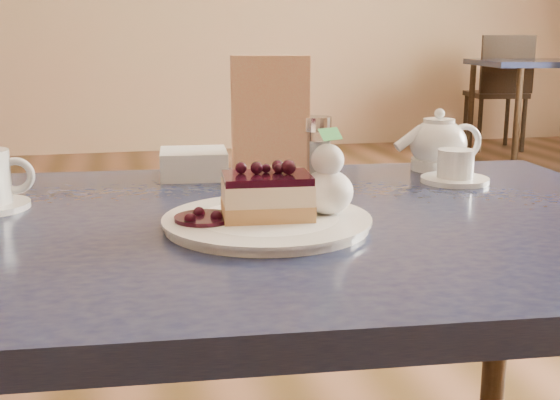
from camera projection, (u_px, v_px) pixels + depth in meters
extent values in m
cube|color=#222A41|center=(263.00, 231.00, 0.91)|extent=(1.14, 0.81, 0.04)
cylinder|color=black|center=(496.00, 348.00, 1.35)|extent=(0.05, 0.05, 0.64)
cylinder|color=white|center=(267.00, 222.00, 0.86)|extent=(0.25, 0.25, 0.01)
cube|color=tan|center=(267.00, 210.00, 0.85)|extent=(0.11, 0.09, 0.02)
cube|color=#FFE0B5|center=(267.00, 192.00, 0.85)|extent=(0.11, 0.08, 0.03)
cube|color=black|center=(267.00, 178.00, 0.84)|extent=(0.11, 0.08, 0.01)
ellipsoid|color=white|center=(327.00, 192.00, 0.87)|extent=(0.07, 0.07, 0.06)
cylinder|color=black|center=(204.00, 218.00, 0.84)|extent=(0.07, 0.07, 0.01)
torus|color=white|center=(16.00, 176.00, 0.95)|extent=(0.05, 0.01, 0.05)
cylinder|color=white|center=(455.00, 180.00, 1.12)|extent=(0.11, 0.11, 0.01)
cylinder|color=white|center=(456.00, 163.00, 1.12)|extent=(0.06, 0.06, 0.05)
ellipsoid|color=white|center=(438.00, 146.00, 1.22)|extent=(0.10, 0.10, 0.08)
cylinder|color=white|center=(439.00, 118.00, 1.21)|extent=(0.05, 0.05, 0.01)
cylinder|color=white|center=(400.00, 147.00, 1.20)|extent=(0.05, 0.02, 0.05)
cube|color=beige|center=(270.00, 118.00, 1.14)|extent=(0.13, 0.04, 0.20)
cylinder|color=white|center=(315.00, 153.00, 1.17)|extent=(0.05, 0.05, 0.08)
cylinder|color=silver|center=(315.00, 123.00, 1.16)|extent=(0.05, 0.05, 0.02)
cube|color=white|center=(194.00, 164.00, 1.16)|extent=(0.12, 0.12, 0.05)
cube|color=#222A41|center=(549.00, 63.00, 4.97)|extent=(1.10, 0.94, 0.04)
cylinder|color=black|center=(517.00, 122.00, 4.66)|extent=(0.04, 0.04, 0.70)
cylinder|color=black|center=(471.00, 112.00, 5.26)|extent=(0.04, 0.04, 0.70)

